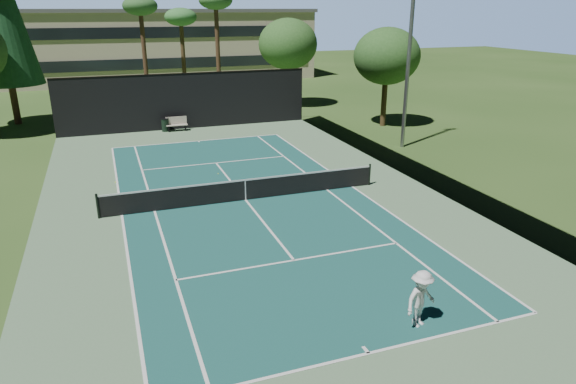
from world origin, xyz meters
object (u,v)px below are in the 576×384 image
Objects in this scene: tennis_ball_b at (238,193)px; player at (421,299)px; tennis_net at (245,189)px; trash_bin at (165,125)px; tennis_ball_c at (218,174)px; tennis_ball_d at (116,182)px; park_bench at (177,123)px.

player is at bearing -80.58° from tennis_ball_b.
trash_bin is (-1.68, 15.59, -0.08)m from tennis_net.
trash_bin is at bearing 96.84° from tennis_ball_c.
player is at bearing -82.32° from trash_bin.
tennis_ball_c is at bearing -3.83° from tennis_ball_d.
tennis_net reaches higher than tennis_ball_d.
player is at bearing -64.76° from tennis_ball_d.
tennis_net is 181.87× the size of tennis_ball_d.
park_bench is 1.59× the size of trash_bin.
trash_bin reaches higher than tennis_ball_c.
park_bench is at bearing 93.17° from tennis_ball_b.
player is 27.05m from trash_bin.
player is 25.28× the size of tennis_ball_b.
player is 12.39m from tennis_ball_b.
tennis_ball_d is 11.59m from trash_bin.
player is 23.75× the size of tennis_ball_d.
park_bench is 0.81m from trash_bin.
player is 1.12× the size of park_bench.
tennis_ball_c is (-0.24, 3.34, -0.00)m from tennis_ball_b.
tennis_net is at bearing 81.54° from player.
park_bench is (4.67, 10.77, 0.51)m from tennis_ball_d.
player is 17.59m from tennis_ball_d.
tennis_ball_c is 0.04× the size of park_bench.
tennis_ball_b is at bearing -85.89° from tennis_ball_c.
park_bench reaches higher than tennis_ball_b.
tennis_ball_d is at bearing 145.97° from tennis_ball_b.
park_bench is (-0.56, 11.12, 0.52)m from tennis_ball_c.
park_bench reaches higher than trash_bin.
tennis_ball_d is at bearing -109.55° from trash_bin.
park_bench is (-2.82, 26.66, -0.30)m from player.
park_bench is at bearing 93.32° from tennis_net.
tennis_net is 8.60× the size of park_bench.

